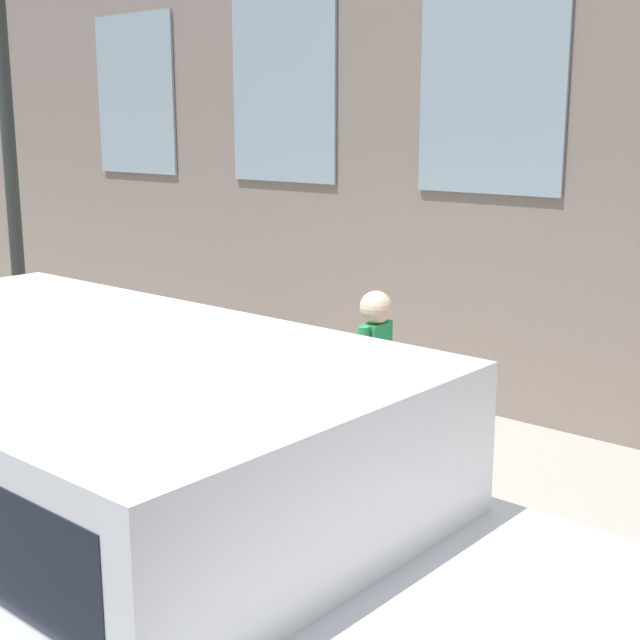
% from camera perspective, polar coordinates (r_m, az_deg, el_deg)
% --- Properties ---
extents(ground_plane, '(80.00, 80.00, 0.00)m').
position_cam_1_polar(ground_plane, '(5.90, -6.47, -14.66)').
color(ground_plane, '#38383A').
extents(sidewalk, '(3.16, 60.00, 0.15)m').
position_cam_1_polar(sidewalk, '(6.93, 3.26, -9.61)').
color(sidewalk, '#A8A093').
rests_on(sidewalk, ground_plane).
extents(fire_hydrant, '(0.28, 0.41, 0.83)m').
position_cam_1_polar(fire_hydrant, '(6.25, -3.54, -7.23)').
color(fire_hydrant, '#2D7260').
rests_on(fire_hydrant, sidewalk).
extents(person, '(0.34, 0.23, 1.41)m').
position_cam_1_polar(person, '(6.20, 3.55, -3.25)').
color(person, '#232328').
rests_on(person, sidewalk).
extents(parked_truck_white_near, '(2.06, 5.32, 1.76)m').
position_cam_1_polar(parked_truck_white_near, '(4.38, -16.06, -10.36)').
color(parked_truck_white_near, black).
rests_on(parked_truck_white_near, ground_plane).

